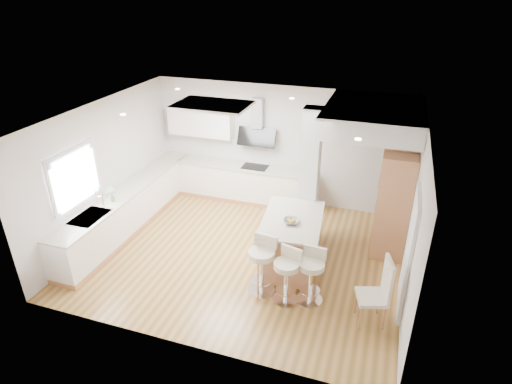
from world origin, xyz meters
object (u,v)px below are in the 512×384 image
at_px(bar_stool_b, 287,273).
at_px(dining_chair, 380,290).
at_px(bar_stool_a, 262,262).
at_px(bar_stool_c, 311,273).
at_px(peninsula, 291,241).

xyz_separation_m(bar_stool_b, dining_chair, (1.47, -0.04, 0.07)).
bearing_deg(bar_stool_a, dining_chair, 3.56).
height_order(bar_stool_a, bar_stool_c, bar_stool_a).
relative_size(bar_stool_c, dining_chair, 0.85).
bearing_deg(bar_stool_b, dining_chair, 14.15).
distance_m(bar_stool_a, bar_stool_b, 0.48).
distance_m(bar_stool_a, dining_chair, 1.94).
xyz_separation_m(bar_stool_a, bar_stool_b, (0.46, -0.11, -0.04)).
bearing_deg(peninsula, dining_chair, -39.30).
height_order(peninsula, bar_stool_c, peninsula).
xyz_separation_m(peninsula, bar_stool_b, (0.19, -1.06, 0.06)).
relative_size(peninsula, bar_stool_b, 1.73).
relative_size(bar_stool_a, bar_stool_c, 1.07).
xyz_separation_m(peninsula, bar_stool_a, (-0.27, -0.95, 0.10)).
bearing_deg(bar_stool_b, bar_stool_a, -177.46).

